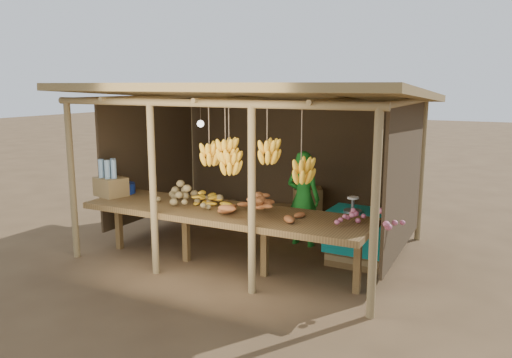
% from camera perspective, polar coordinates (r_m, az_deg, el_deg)
% --- Properties ---
extents(ground, '(60.00, 60.00, 0.00)m').
position_cam_1_polar(ground, '(7.56, 0.00, -7.84)').
color(ground, brown).
rests_on(ground, ground).
extents(stall_structure, '(4.70, 3.50, 2.43)m').
position_cam_1_polar(stall_structure, '(7.15, 0.60, 6.75)').
color(stall_structure, olive).
rests_on(stall_structure, ground).
extents(counter, '(3.90, 1.05, 0.80)m').
position_cam_1_polar(counter, '(6.55, -3.74, -4.06)').
color(counter, brown).
rests_on(counter, ground).
extents(potato_heap, '(1.08, 0.85, 0.36)m').
position_cam_1_polar(potato_heap, '(6.80, -7.94, -1.49)').
color(potato_heap, olive).
rests_on(potato_heap, counter).
extents(sweet_potato_heap, '(1.05, 0.69, 0.36)m').
position_cam_1_polar(sweet_potato_heap, '(6.08, 0.44, -2.87)').
color(sweet_potato_heap, '#A05829').
rests_on(sweet_potato_heap, counter).
extents(onion_heap, '(0.86, 0.67, 0.35)m').
position_cam_1_polar(onion_heap, '(5.87, 12.88, -3.68)').
color(onion_heap, '#CA627D').
rests_on(onion_heap, counter).
extents(banana_pile, '(0.58, 0.44, 0.34)m').
position_cam_1_polar(banana_pile, '(6.72, -5.28, -1.66)').
color(banana_pile, yellow).
rests_on(banana_pile, counter).
extents(tomato_basin, '(0.43, 0.43, 0.22)m').
position_cam_1_polar(tomato_basin, '(7.78, -15.19, -0.90)').
color(tomato_basin, navy).
rests_on(tomato_basin, counter).
extents(bottle_box, '(0.51, 0.45, 0.55)m').
position_cam_1_polar(bottle_box, '(7.60, -16.28, -0.31)').
color(bottle_box, olive).
rests_on(bottle_box, counter).
extents(vendor, '(0.55, 0.38, 1.45)m').
position_cam_1_polar(vendor, '(7.55, 5.41, -2.22)').
color(vendor, '#1B7921').
rests_on(vendor, ground).
extents(tarp_crate, '(0.82, 0.72, 0.96)m').
position_cam_1_polar(tarp_crate, '(6.95, 11.54, -6.35)').
color(tarp_crate, brown).
rests_on(tarp_crate, ground).
extents(carton_stack, '(1.07, 0.52, 0.73)m').
position_cam_1_polar(carton_stack, '(8.36, 4.80, -3.76)').
color(carton_stack, olive).
rests_on(carton_stack, ground).
extents(burlap_sacks, '(0.74, 0.39, 0.53)m').
position_cam_1_polar(burlap_sacks, '(8.83, -3.66, -3.58)').
color(burlap_sacks, '#42321E').
rests_on(burlap_sacks, ground).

